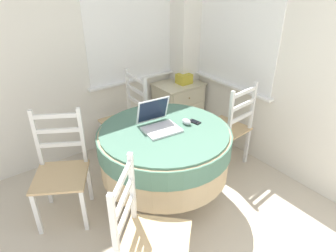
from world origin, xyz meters
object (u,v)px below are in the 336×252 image
object	(u,v)px
laptop	(158,123)
dining_chair_near_right_window	(228,128)
round_dining_table	(164,148)
dining_chair_near_back_window	(127,119)
dining_chair_camera_near	(148,239)
dining_chair_left_flank	(61,171)
storage_box	(184,79)
cell_phone	(195,122)
corner_cabinet	(178,108)
computer_mouse	(186,122)

from	to	relation	value
laptop	dining_chair_near_right_window	xyz separation A→B (m)	(0.92, 0.01, -0.36)
round_dining_table	dining_chair_near_right_window	distance (m)	0.90
dining_chair_near_back_window	dining_chair_camera_near	xyz separation A→B (m)	(-0.73, -1.55, 0.00)
dining_chair_left_flank	storage_box	bearing A→B (deg)	17.67
cell_phone	corner_cabinet	distance (m)	1.30
corner_cabinet	round_dining_table	bearing A→B (deg)	-133.53
round_dining_table	cell_phone	world-z (taller)	cell_phone
laptop	dining_chair_near_back_window	xyz separation A→B (m)	(0.14, 0.84, -0.36)
round_dining_table	corner_cabinet	size ratio (longest dim) A/B	1.72
cell_phone	dining_chair_near_back_window	distance (m)	1.01
round_dining_table	laptop	world-z (taller)	laptop
round_dining_table	dining_chair_near_right_window	size ratio (longest dim) A/B	1.19
computer_mouse	storage_box	distance (m)	1.27
computer_mouse	dining_chair_near_right_window	xyz separation A→B (m)	(0.68, 0.10, -0.33)
cell_phone	corner_cabinet	size ratio (longest dim) A/B	0.17
computer_mouse	dining_chair_left_flank	xyz separation A→B (m)	(-1.02, 0.42, -0.33)
computer_mouse	dining_chair_camera_near	size ratio (longest dim) A/B	0.10
computer_mouse	cell_phone	world-z (taller)	computer_mouse
computer_mouse	corner_cabinet	world-z (taller)	computer_mouse
laptop	dining_chair_left_flank	world-z (taller)	laptop
round_dining_table	dining_chair_near_back_window	distance (m)	0.91
round_dining_table	laptop	xyz separation A→B (m)	(-0.02, 0.06, 0.23)
dining_chair_near_back_window	dining_chair_near_right_window	bearing A→B (deg)	-47.02
round_dining_table	dining_chair_near_right_window	world-z (taller)	dining_chair_near_right_window
laptop	storage_box	size ratio (longest dim) A/B	1.94
round_dining_table	cell_phone	distance (m)	0.35
dining_chair_near_back_window	dining_chair_camera_near	distance (m)	1.71
dining_chair_camera_near	corner_cabinet	distance (m)	2.26
cell_phone	dining_chair_left_flank	distance (m)	1.22
storage_box	laptop	bearing A→B (deg)	-138.55
laptop	dining_chair_left_flank	distance (m)	0.92
cell_phone	dining_chair_camera_near	bearing A→B (deg)	-146.19
laptop	cell_phone	size ratio (longest dim) A/B	2.91
dining_chair_near_right_window	corner_cabinet	world-z (taller)	dining_chair_near_right_window
laptop	storage_box	bearing A→B (deg)	41.45
dining_chair_near_back_window	dining_chair_camera_near	world-z (taller)	same
round_dining_table	dining_chair_near_right_window	bearing A→B (deg)	4.20
dining_chair_near_back_window	round_dining_table	bearing A→B (deg)	-97.86
dining_chair_left_flank	laptop	bearing A→B (deg)	-22.74
cell_phone	dining_chair_near_back_window	xyz separation A→B (m)	(-0.17, 0.94, -0.31)
round_dining_table	dining_chair_camera_near	bearing A→B (deg)	-132.80
laptop	dining_chair_near_right_window	distance (m)	0.98
round_dining_table	computer_mouse	world-z (taller)	computer_mouse
corner_cabinet	dining_chair_camera_near	bearing A→B (deg)	-133.24
computer_mouse	dining_chair_near_back_window	distance (m)	0.99
cell_phone	dining_chair_near_back_window	bearing A→B (deg)	100.44
dining_chair_near_back_window	storage_box	bearing A→B (deg)	4.30
dining_chair_camera_near	dining_chair_left_flank	size ratio (longest dim) A/B	1.00
computer_mouse	dining_chair_near_back_window	size ratio (longest dim) A/B	0.10
cell_phone	corner_cabinet	xyz separation A→B (m)	(0.65, 1.04, -0.43)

